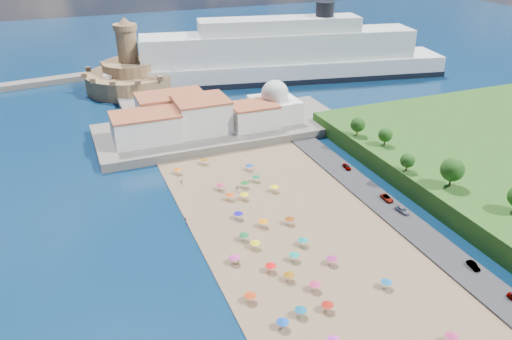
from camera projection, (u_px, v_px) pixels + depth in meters
name	position (u px, v px, depth m)	size (l,w,h in m)	color
ground	(280.00, 246.00, 119.13)	(700.00, 700.00, 0.00)	#071938
terrace	(222.00, 129.00, 182.31)	(90.00, 36.00, 3.00)	#59544C
jetty	(144.00, 107.00, 204.10)	(18.00, 70.00, 2.40)	#59544C
waterfront_buildings	(186.00, 116.00, 175.62)	(57.00, 29.00, 11.00)	silver
domed_building	(275.00, 104.00, 184.00)	(16.00, 16.00, 15.00)	silver
fortress	(130.00, 75.00, 226.51)	(40.00, 40.00, 32.40)	#A78153
cruise_ship	(279.00, 58.00, 239.46)	(165.20, 53.91, 35.76)	black
beach_parasols	(300.00, 271.00, 107.32)	(32.59, 117.86, 2.20)	gray
beachgoers	(249.00, 240.00, 119.57)	(34.55, 88.18, 1.83)	tan
parked_cars	(409.00, 215.00, 129.29)	(2.39, 68.94, 1.30)	gray
hillside_trees	(477.00, 189.00, 123.84)	(15.57, 106.49, 8.08)	#382314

